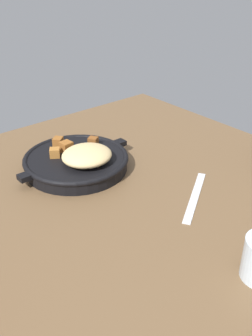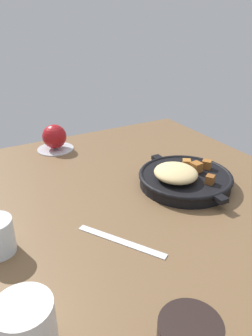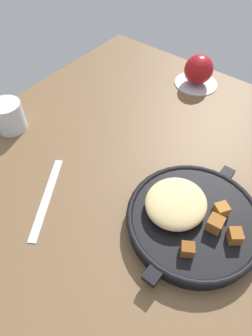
{
  "view_description": "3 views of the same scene",
  "coord_description": "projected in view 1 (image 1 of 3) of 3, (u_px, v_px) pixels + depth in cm",
  "views": [
    {
      "loc": [
        41.53,
        55.21,
        45.13
      ],
      "look_at": [
        -3.16,
        1.61,
        5.81
      ],
      "focal_mm": 42.16,
      "sensor_mm": 36.0,
      "label": 1
    },
    {
      "loc": [
        -59.01,
        36.73,
        41.88
      ],
      "look_at": [
        2.9,
        2.09,
        7.15
      ],
      "focal_mm": 35.18,
      "sensor_mm": 36.0,
      "label": 2
    },
    {
      "loc": [
        -29.87,
        -20.97,
        49.02
      ],
      "look_at": [
        -2.24,
        0.68,
        7.49
      ],
      "focal_mm": 32.21,
      "sensor_mm": 36.0,
      "label": 3
    }
  ],
  "objects": [
    {
      "name": "ground_plane",
      "position": [
        110.0,
        199.0,
        0.83
      ],
      "size": [
        96.91,
        86.92,
        2.4
      ],
      "primitive_type": "cube",
      "color": "brown"
    },
    {
      "name": "butter_knife",
      "position": [
        195.0,
        196.0,
        0.81
      ],
      "size": [
        17.4,
        11.71,
        0.36
      ],
      "primitive_type": "cube",
      "rotation": [
        0.0,
        0.0,
        0.56
      ],
      "color": "silver",
      "rests_on": "ground_plane"
    },
    {
      "name": "cast_iron_skillet",
      "position": [
        78.0,
        160.0,
        0.9
      ],
      "size": [
        28.5,
        24.17,
        6.51
      ],
      "color": "black",
      "rests_on": "ground_plane"
    }
  ]
}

